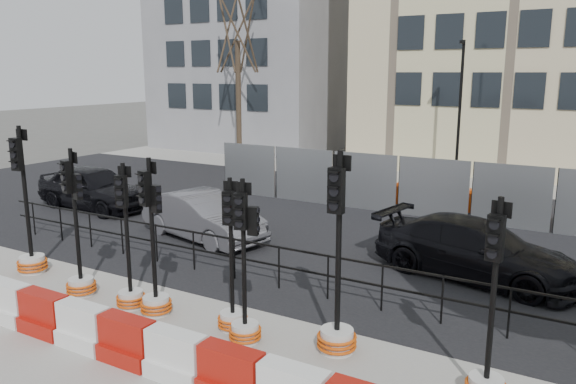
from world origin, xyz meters
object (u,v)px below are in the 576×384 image
Objects in this scene: car_c at (476,250)px; traffic_signal_a at (30,244)px; traffic_signal_d at (155,279)px; car_a at (94,187)px; traffic_signal_h at (488,361)px.

traffic_signal_a is at bearing 129.08° from car_c.
traffic_signal_d is at bearing 147.19° from car_c.
car_a is (-3.83, 5.28, 0.04)m from traffic_signal_a.
traffic_signal_h is 0.66× the size of car_a.
traffic_signal_a reaches higher than car_c.
traffic_signal_h is at bearing -106.90° from car_a.
traffic_signal_h reaches higher than car_c.
car_a is at bearing 168.84° from traffic_signal_h.
traffic_signal_d is 0.68× the size of car_a.
traffic_signal_h is (6.27, 0.17, -0.12)m from traffic_signal_d.
traffic_signal_d reaches higher than traffic_signal_h.
traffic_signal_d is 0.63× the size of car_c.
traffic_signal_d reaches higher than car_a.
traffic_signal_a is 10.50m from traffic_signal_h.
car_a reaches higher than car_c.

